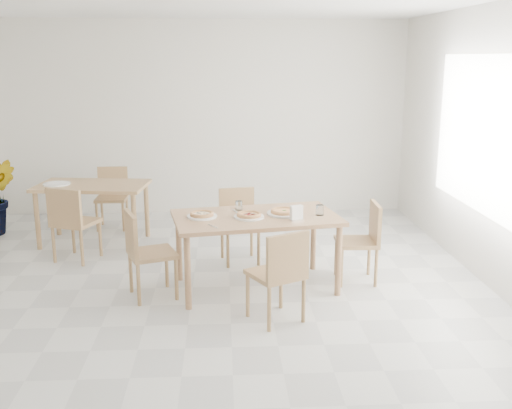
{
  "coord_description": "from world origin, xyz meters",
  "views": [
    {
      "loc": [
        0.32,
        -5.27,
        2.27
      ],
      "look_at": [
        0.64,
        0.41,
        0.86
      ],
      "focal_mm": 42.0,
      "sensor_mm": 36.0,
      "label": 1
    }
  ],
  "objects": [
    {
      "name": "chair_back_s",
      "position": [
        -1.39,
        1.31,
        0.5
      ],
      "size": [
        0.56,
        0.56,
        0.87
      ],
      "rotation": [
        0.0,
        0.0,
        2.76
      ],
      "color": "tan",
      "rests_on": "ground"
    },
    {
      "name": "second_table",
      "position": [
        -1.29,
        2.02,
        0.65
      ],
      "size": [
        1.4,
        0.91,
        0.75
      ],
      "rotation": [
        0.0,
        0.0,
        -0.12
      ],
      "color": "tan",
      "rests_on": "ground"
    },
    {
      "name": "plate_margherita",
      "position": [
        0.92,
        0.45,
        0.76
      ],
      "size": [
        0.34,
        0.34,
        0.02
      ],
      "primitive_type": "cylinder",
      "color": "white",
      "rests_on": "main_table"
    },
    {
      "name": "chair_east",
      "position": [
        1.76,
        0.53,
        0.48
      ],
      "size": [
        0.42,
        0.42,
        0.83
      ],
      "rotation": [
        0.0,
        0.0,
        -1.61
      ],
      "color": "tan",
      "rests_on": "ground"
    },
    {
      "name": "pizza_pepperoni",
      "position": [
        0.57,
        0.33,
        0.78
      ],
      "size": [
        0.3,
        0.3,
        0.03
      ],
      "rotation": [
        0.0,
        0.0,
        -0.29
      ],
      "color": "#EDB56F",
      "rests_on": "plate_pepperoni"
    },
    {
      "name": "napkin_holder",
      "position": [
        1.02,
        0.21,
        0.82
      ],
      "size": [
        0.15,
        0.11,
        0.15
      ],
      "rotation": [
        0.0,
        0.0,
        0.41
      ],
      "color": "silver",
      "rests_on": "main_table"
    },
    {
      "name": "chair_south",
      "position": [
        0.81,
        -0.43,
        0.49
      ],
      "size": [
        0.56,
        0.56,
        0.84
      ],
      "rotation": [
        0.0,
        0.0,
        3.63
      ],
      "color": "tan",
      "rests_on": "ground"
    },
    {
      "name": "chair_north",
      "position": [
        0.49,
        1.28,
        0.48
      ],
      "size": [
        0.47,
        0.47,
        0.82
      ],
      "rotation": [
        0.0,
        0.0,
        0.18
      ],
      "color": "tan",
      "rests_on": "ground"
    },
    {
      "name": "main_table",
      "position": [
        0.64,
        0.41,
        0.67
      ],
      "size": [
        1.73,
        1.17,
        0.75
      ],
      "rotation": [
        0.0,
        0.0,
        0.17
      ],
      "color": "#A77A55",
      "rests_on": "ground"
    },
    {
      "name": "plate_pepperoni",
      "position": [
        0.57,
        0.33,
        0.76
      ],
      "size": [
        0.29,
        0.29,
        0.02
      ],
      "primitive_type": "cylinder",
      "color": "white",
      "rests_on": "main_table"
    },
    {
      "name": "pizza_mushroom",
      "position": [
        0.11,
        0.38,
        0.78
      ],
      "size": [
        0.27,
        0.27,
        0.03
      ],
      "rotation": [
        0.0,
        0.0,
        -0.18
      ],
      "color": "#EDB56F",
      "rests_on": "plate_mushroom"
    },
    {
      "name": "fork_a",
      "position": [
        0.22,
        0.04,
        0.75
      ],
      "size": [
        0.11,
        0.15,
        0.01
      ],
      "primitive_type": "cube",
      "rotation": [
        0.0,
        0.0,
        0.57
      ],
      "color": "silver",
      "rests_on": "main_table"
    },
    {
      "name": "chair_west",
      "position": [
        -0.44,
        0.21,
        0.5
      ],
      "size": [
        0.54,
        0.54,
        0.86
      ],
      "rotation": [
        0.0,
        0.0,
        1.91
      ],
      "color": "tan",
      "rests_on": "ground"
    },
    {
      "name": "chair_back_n",
      "position": [
        -1.19,
        2.76,
        0.47
      ],
      "size": [
        0.4,
        0.4,
        0.82
      ],
      "rotation": [
        0.0,
        0.0,
        0.0
      ],
      "color": "tan",
      "rests_on": "ground"
    },
    {
      "name": "plate_empty",
      "position": [
        -1.71,
        2.02,
        0.76
      ],
      "size": [
        0.32,
        0.32,
        0.02
      ],
      "primitive_type": "cylinder",
      "color": "white",
      "rests_on": "second_table"
    },
    {
      "name": "room",
      "position": [
        2.98,
        0.3,
        1.5
      ],
      "size": [
        7.28,
        7.0,
        7.0
      ],
      "color": "silver",
      "rests_on": "ground"
    },
    {
      "name": "tumbler_a",
      "position": [
        1.27,
        0.4,
        0.8
      ],
      "size": [
        0.08,
        0.08,
        0.1
      ],
      "primitive_type": "cylinder",
      "color": "white",
      "rests_on": "main_table"
    },
    {
      "name": "fork_b",
      "position": [
        0.44,
        0.58,
        0.75
      ],
      "size": [
        0.06,
        0.16,
        0.01
      ],
      "primitive_type": "cube",
      "rotation": [
        0.0,
        0.0,
        0.28
      ],
      "color": "silver",
      "rests_on": "main_table"
    },
    {
      "name": "tumbler_b",
      "position": [
        0.48,
        0.65,
        0.8
      ],
      "size": [
        0.07,
        0.07,
        0.09
      ],
      "primitive_type": "cylinder",
      "color": "white",
      "rests_on": "main_table"
    },
    {
      "name": "plate_mushroom",
      "position": [
        0.11,
        0.38,
        0.76
      ],
      "size": [
        0.29,
        0.29,
        0.02
      ],
      "primitive_type": "cylinder",
      "color": "white",
      "rests_on": "main_table"
    },
    {
      "name": "pizza_margherita",
      "position": [
        0.92,
        0.45,
        0.78
      ],
      "size": [
        0.33,
        0.33,
        0.03
      ],
      "rotation": [
        0.0,
        0.0,
        -0.26
      ],
      "color": "#EDB56F",
      "rests_on": "plate_margherita"
    }
  ]
}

